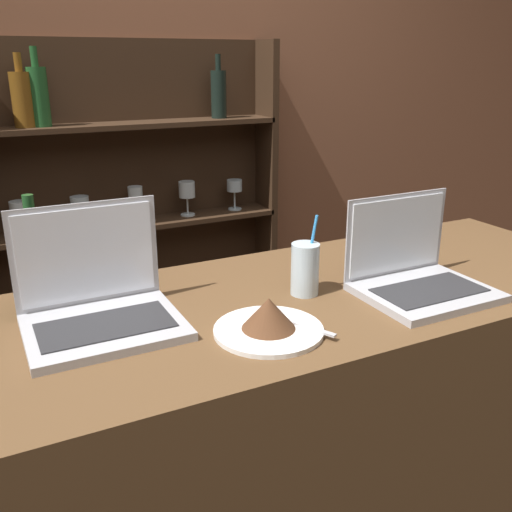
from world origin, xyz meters
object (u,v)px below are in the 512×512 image
(laptop_near, at_px, (98,301))
(water_glass, at_px, (305,269))
(laptop_far, at_px, (416,272))
(cake_plate, at_px, (269,320))
(wine_bottle_green, at_px, (37,266))

(laptop_near, height_order, water_glass, laptop_near)
(laptop_near, relative_size, laptop_far, 1.05)
(laptop_far, bearing_deg, laptop_near, 167.55)
(cake_plate, bearing_deg, water_glass, 39.65)
(cake_plate, bearing_deg, laptop_far, 5.39)
(cake_plate, relative_size, water_glass, 1.19)
(laptop_far, xyz_separation_m, water_glass, (-0.24, 0.10, 0.02))
(laptop_far, relative_size, wine_bottle_green, 1.15)
(laptop_near, distance_m, cake_plate, 0.35)
(laptop_far, bearing_deg, cake_plate, -174.61)
(wine_bottle_green, bearing_deg, water_glass, -18.92)
(laptop_near, distance_m, water_glass, 0.47)
(laptop_far, relative_size, cake_plate, 1.32)
(laptop_near, bearing_deg, wine_bottle_green, 125.17)
(laptop_near, relative_size, wine_bottle_green, 1.20)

